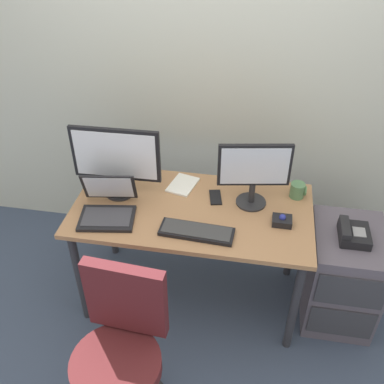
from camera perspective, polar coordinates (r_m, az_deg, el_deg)
ground_plane at (r=3.17m, az=0.00°, el=-12.77°), size 8.00×8.00×0.00m
back_wall at (r=2.93m, az=2.47°, el=16.66°), size 6.00×0.10×2.80m
desk at (r=2.69m, az=0.00°, el=-3.54°), size 1.41×0.72×0.76m
file_cabinet at (r=2.98m, az=18.54°, el=-10.03°), size 0.42×0.53×0.66m
desk_phone at (r=2.72m, az=19.88°, el=-5.02°), size 0.17×0.20×0.09m
office_chair at (r=2.38m, az=-9.01°, el=-20.45°), size 0.52×0.52×0.95m
monitor_main at (r=2.64m, az=-9.69°, el=4.32°), size 0.53×0.18×0.45m
monitor_side at (r=2.55m, az=7.95°, el=2.73°), size 0.41×0.18×0.40m
keyboard at (r=2.46m, az=0.60°, el=-5.06°), size 0.42×0.16×0.03m
laptop at (r=2.61m, az=-10.71°, el=-1.85°), size 0.35×0.34×0.23m
trackball_mouse at (r=2.56m, az=11.44°, el=-3.58°), size 0.11×0.09×0.07m
coffee_mug at (r=2.77m, az=13.36°, el=0.22°), size 0.10×0.09×0.09m
paper_notepad at (r=2.81m, az=-1.19°, el=0.93°), size 0.19×0.24×0.01m
cell_phone at (r=2.71m, az=3.01°, el=-0.68°), size 0.10×0.15×0.01m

